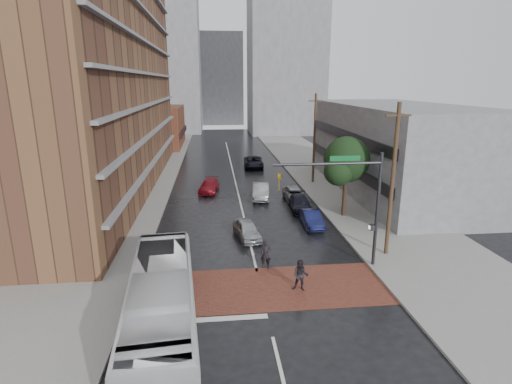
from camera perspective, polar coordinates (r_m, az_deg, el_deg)
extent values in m
plane|color=black|center=(22.54, 0.86, -14.17)|extent=(160.00, 160.00, 0.00)
cube|color=brown|center=(22.97, 0.70, -13.54)|extent=(14.00, 5.00, 0.02)
cube|color=gray|center=(46.71, -17.16, 0.98)|extent=(9.00, 90.00, 0.15)
cube|color=gray|center=(47.88, 10.94, 1.73)|extent=(9.00, 90.00, 0.15)
cube|color=brown|center=(45.08, -22.14, 17.95)|extent=(10.00, 44.00, 28.00)
cube|color=brown|center=(74.48, -13.67, 9.04)|extent=(8.00, 16.00, 7.00)
cube|color=gray|center=(44.27, 19.35, 5.89)|extent=(11.00, 26.00, 9.00)
cube|color=gray|center=(98.28, -13.56, 17.78)|extent=(18.00, 16.00, 32.00)
cube|color=gray|center=(93.19, 4.27, 19.53)|extent=(16.00, 14.00, 36.00)
cube|color=gray|center=(114.50, -5.12, 15.72)|extent=(12.00, 10.00, 24.00)
cylinder|color=#332319|center=(34.53, 12.53, -0.33)|extent=(0.36, 0.36, 4.00)
sphere|color=#1A3115|center=(33.86, 12.83, 4.57)|extent=(3.80, 3.80, 3.80)
sphere|color=#1A3115|center=(32.99, 11.71, 2.94)|extent=(2.40, 2.40, 2.40)
sphere|color=#1A3115|center=(34.98, 13.60, 3.85)|extent=(2.60, 2.60, 2.60)
cylinder|color=#2D2D33|center=(25.17, 16.92, -2.70)|extent=(0.20, 0.20, 7.20)
cylinder|color=#2D2D33|center=(23.35, 10.23, 3.97)|extent=(6.40, 0.16, 0.16)
imported|color=gold|center=(22.95, 3.38, 1.44)|extent=(0.20, 0.16, 1.00)
cube|color=#0C5926|center=(23.60, 12.60, 4.71)|extent=(1.80, 0.05, 0.30)
cube|color=#2D2D33|center=(25.39, 16.23, -4.87)|extent=(0.30, 0.30, 0.35)
cylinder|color=#473321|center=(26.72, 18.89, 1.29)|extent=(0.26, 0.26, 10.00)
cube|color=#473321|center=(26.08, 19.69, 10.28)|extent=(1.60, 0.12, 0.12)
cylinder|color=#473321|center=(45.31, 8.33, 7.43)|extent=(0.26, 0.26, 10.00)
cube|color=#473321|center=(44.93, 8.54, 12.74)|extent=(1.60, 0.12, 0.12)
imported|color=silver|center=(18.51, -13.29, -15.86)|extent=(3.74, 11.97, 3.28)
imported|color=black|center=(24.86, 1.41, -8.88)|extent=(0.75, 0.59, 1.82)
imported|color=black|center=(22.49, 6.39, -11.75)|extent=(1.05, 0.94, 1.79)
imported|color=#A9ACB1|center=(29.50, -1.29, -5.40)|extent=(2.20, 4.09, 1.32)
imported|color=#ABADB3|center=(39.44, 0.70, 0.09)|extent=(2.10, 4.64, 1.48)
imported|color=maroon|center=(42.25, -6.73, 0.86)|extent=(2.43, 4.52, 1.24)
imported|color=black|center=(54.04, -0.34, 4.29)|extent=(2.79, 5.54, 1.50)
imported|color=#131743|center=(32.19, 7.92, -3.80)|extent=(1.37, 3.84, 1.26)
imported|color=black|center=(36.13, 6.31, -1.59)|extent=(2.09, 4.54, 1.29)
imported|color=#A4A7AB|center=(38.74, 5.44, -0.26)|extent=(1.87, 4.37, 1.47)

